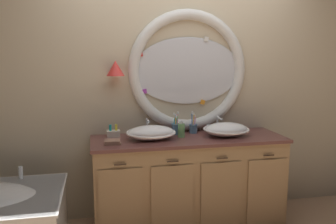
{
  "coord_description": "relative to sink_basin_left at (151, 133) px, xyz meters",
  "views": [
    {
      "loc": [
        -0.83,
        -2.86,
        1.61
      ],
      "look_at": [
        -0.18,
        0.25,
        1.1
      ],
      "focal_mm": 37.5,
      "sensor_mm": 36.0,
      "label": 1
    }
  ],
  "objects": [
    {
      "name": "faucet_set_left",
      "position": [
        -0.0,
        0.24,
        -0.0
      ],
      "size": [
        0.2,
        0.14,
        0.16
      ],
      "color": "silver",
      "rests_on": "vanity_counter"
    },
    {
      "name": "faucet_set_right",
      "position": [
        0.73,
        0.23,
        -0.0
      ],
      "size": [
        0.24,
        0.15,
        0.15
      ],
      "color": "silver",
      "rests_on": "vanity_counter"
    },
    {
      "name": "back_wall_assembly",
      "position": [
        0.35,
        0.35,
        0.4
      ],
      "size": [
        6.4,
        0.26,
        2.6
      ],
      "color": "beige",
      "rests_on": "ground_plane"
    },
    {
      "name": "sink_basin_right",
      "position": [
        0.73,
        -0.0,
        -0.0
      ],
      "size": [
        0.44,
        0.44,
        0.13
      ],
      "color": "white",
      "rests_on": "vanity_counter"
    },
    {
      "name": "soap_dispenser",
      "position": [
        0.3,
        0.05,
        0.0
      ],
      "size": [
        0.07,
        0.07,
        0.16
      ],
      "color": "#6BAD66",
      "rests_on": "vanity_counter"
    },
    {
      "name": "sink_basin_left",
      "position": [
        0.0,
        0.0,
        0.0
      ],
      "size": [
        0.45,
        0.45,
        0.13
      ],
      "color": "white",
      "rests_on": "vanity_counter"
    },
    {
      "name": "toothbrush_holder_left",
      "position": [
        0.27,
        0.17,
        -0.0
      ],
      "size": [
        0.09,
        0.09,
        0.22
      ],
      "color": "slate",
      "rests_on": "vanity_counter"
    },
    {
      "name": "toothbrush_holder_right",
      "position": [
        0.46,
        0.2,
        -0.02
      ],
      "size": [
        0.09,
        0.09,
        0.22
      ],
      "color": "slate",
      "rests_on": "vanity_counter"
    },
    {
      "name": "toiletry_basket",
      "position": [
        -0.33,
        0.21,
        -0.03
      ],
      "size": [
        0.12,
        0.1,
        0.12
      ],
      "color": "beige",
      "rests_on": "vanity_counter"
    },
    {
      "name": "folded_hand_towel",
      "position": [
        -0.35,
        -0.08,
        -0.05
      ],
      "size": [
        0.14,
        0.13,
        0.04
      ],
      "color": "#936B56",
      "rests_on": "vanity_counter"
    },
    {
      "name": "vanity_counter",
      "position": [
        0.36,
        0.03,
        -0.49
      ],
      "size": [
        1.81,
        0.63,
        0.85
      ],
      "color": "tan",
      "rests_on": "ground_plane"
    }
  ]
}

